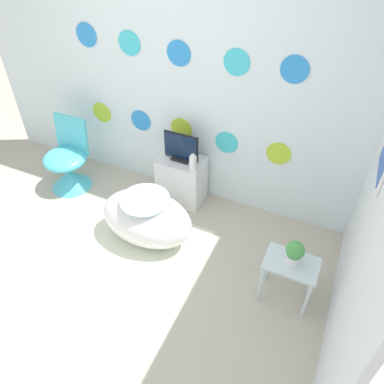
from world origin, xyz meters
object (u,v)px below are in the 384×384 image
Objects in this scene: bathtub at (147,218)px; potted_plant_left at (295,252)px; chair at (68,167)px; tv at (181,148)px; vase at (193,163)px.

potted_plant_left reaches higher than bathtub.
bathtub is at bearing -15.89° from chair.
bathtub is 1.24m from chair.
tv is at bearing 14.19° from chair.
vase is at bearing 66.48° from bathtub.
tv is (0.05, 0.66, 0.40)m from bathtub.
chair is 1.35m from tv.
potted_plant_left is (1.14, -0.65, -0.05)m from vase.
chair is 1.49m from vase.
chair is 4.27× the size of vase.
vase is 0.85× the size of potted_plant_left.
chair is (-1.20, 0.34, 0.00)m from bathtub.
tv is at bearing 149.84° from potted_plant_left.
vase is at bearing -32.47° from tv.
potted_plant_left is at bearing -4.78° from bathtub.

